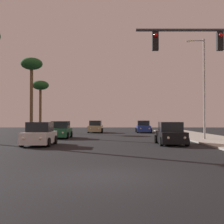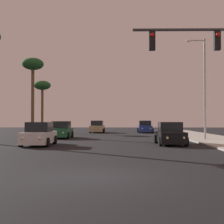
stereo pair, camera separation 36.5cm
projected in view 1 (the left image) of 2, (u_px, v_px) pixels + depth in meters
name	position (u px, v px, depth m)	size (l,w,h in m)	color
ground_plane	(103.00, 177.00, 10.26)	(120.00, 120.00, 0.00)	black
car_black	(170.00, 134.00, 23.15)	(2.04, 4.34, 1.68)	black
car_blue	(143.00, 127.00, 43.56)	(2.04, 4.34, 1.68)	navy
car_tan	(95.00, 127.00, 43.59)	(2.04, 4.34, 1.68)	tan
car_white	(39.00, 135.00, 22.38)	(2.04, 4.31, 1.68)	silver
car_green	(60.00, 130.00, 30.99)	(2.04, 4.31, 1.68)	#195933
street_lamp	(202.00, 83.00, 28.01)	(1.74, 0.24, 9.00)	#99999E
palm_tree_far	(40.00, 88.00, 44.38)	(2.40, 2.40, 7.39)	brown
palm_tree_mid	(31.00, 68.00, 34.41)	(2.40, 2.40, 8.68)	brown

